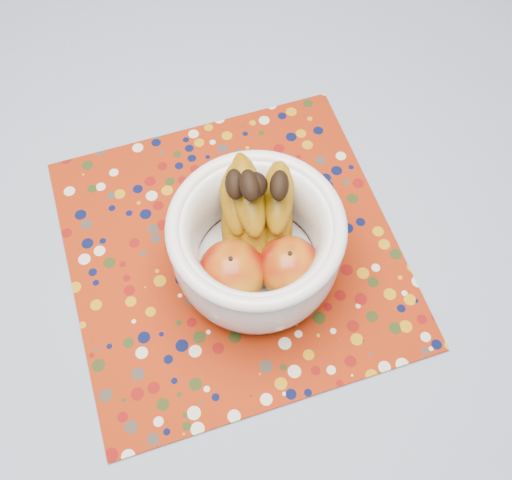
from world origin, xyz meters
TOP-DOWN VIEW (x-y plane):
  - table at (0.00, 0.00)m, footprint 1.20×1.20m
  - tablecloth at (0.00, 0.00)m, footprint 1.32×1.32m
  - placemat at (0.05, -0.09)m, footprint 0.51×0.51m
  - fruit_bowl at (0.08, -0.11)m, footprint 0.20×0.21m

SIDE VIEW (x-z plane):
  - table at x=0.00m, z-range 0.30..1.05m
  - tablecloth at x=0.00m, z-range 0.75..0.76m
  - placemat at x=0.05m, z-range 0.76..0.76m
  - fruit_bowl at x=0.08m, z-range 0.75..0.92m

